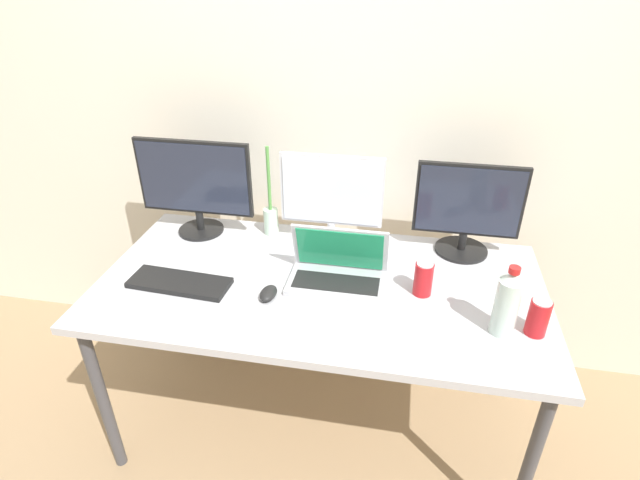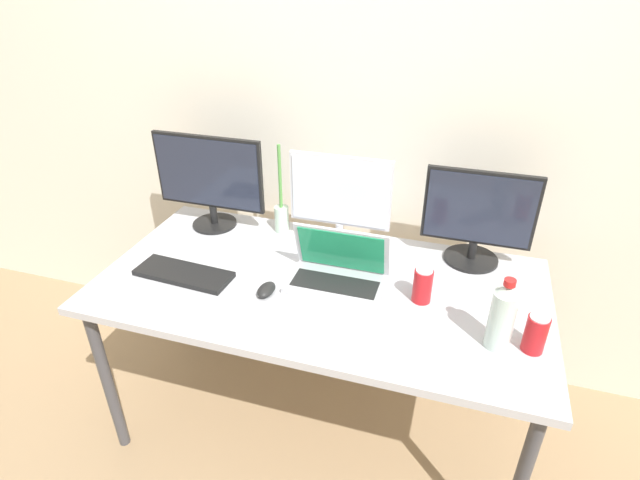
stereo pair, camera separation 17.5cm
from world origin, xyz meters
TOP-DOWN VIEW (x-y plane):
  - ground_plane at (0.00, 0.00)m, footprint 16.00×16.00m
  - wall_back at (0.00, 0.59)m, footprint 7.00×0.08m
  - work_desk at (0.00, 0.00)m, footprint 1.63×0.83m
  - monitor_left at (-0.58, 0.29)m, footprint 0.49×0.19m
  - monitor_center at (-0.01, 0.30)m, footprint 0.41×0.19m
  - monitor_right at (0.52, 0.32)m, footprint 0.41×0.21m
  - laptop_silver at (0.06, 0.02)m, footprint 0.35×0.21m
  - keyboard_main at (-0.50, -0.11)m, footprint 0.38×0.15m
  - mouse_by_keyboard at (-0.16, -0.12)m, footprint 0.06×0.10m
  - water_bottle at (0.62, -0.16)m, footprint 0.08×0.08m
  - soda_can_near_keyboard at (0.73, -0.15)m, footprint 0.07×0.07m
  - soda_can_by_laptop at (0.37, -0.00)m, footprint 0.07×0.07m
  - bamboo_vase at (-0.27, 0.33)m, footprint 0.06×0.06m

SIDE VIEW (x-z plane):
  - ground_plane at x=0.00m, z-range 0.00..0.00m
  - work_desk at x=0.00m, z-range 0.31..1.05m
  - keyboard_main at x=-0.50m, z-range 0.74..0.76m
  - mouse_by_keyboard at x=-0.16m, z-range 0.74..0.77m
  - laptop_silver at x=0.06m, z-range 0.68..0.90m
  - soda_can_near_keyboard at x=0.73m, z-range 0.74..0.87m
  - soda_can_by_laptop at x=0.37m, z-range 0.74..0.87m
  - bamboo_vase at x=-0.27m, z-range 0.62..1.01m
  - water_bottle at x=0.62m, z-range 0.73..0.98m
  - monitor_right at x=0.52m, z-range 0.75..1.12m
  - monitor_center at x=-0.01m, z-range 0.75..1.14m
  - monitor_left at x=-0.58m, z-range 0.76..1.17m
  - wall_back at x=0.00m, z-range 0.00..2.60m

